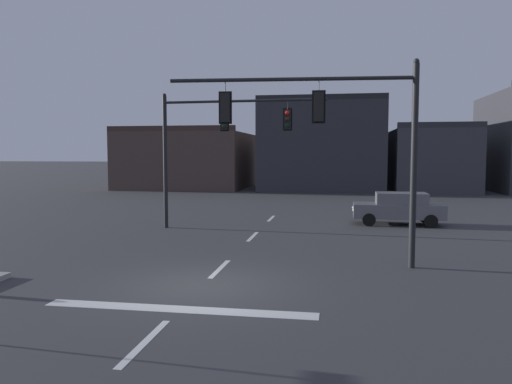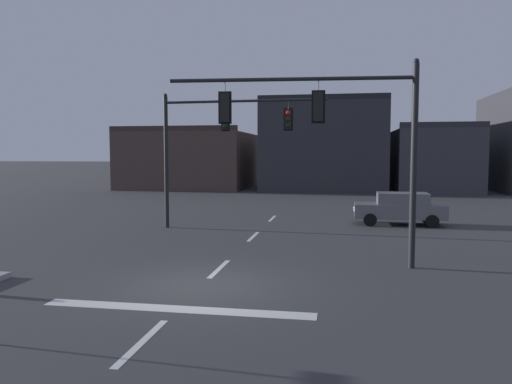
{
  "view_description": "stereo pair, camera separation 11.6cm",
  "coord_description": "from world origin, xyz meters",
  "views": [
    {
      "loc": [
        3.54,
        -12.53,
        3.55
      ],
      "look_at": [
        0.72,
        4.5,
        2.21
      ],
      "focal_mm": 34.37,
      "sensor_mm": 36.0,
      "label": 1
    },
    {
      "loc": [
        3.65,
        -12.51,
        3.55
      ],
      "look_at": [
        0.72,
        4.5,
        2.21
      ],
      "focal_mm": 34.37,
      "sensor_mm": 36.0,
      "label": 2
    }
  ],
  "objects": [
    {
      "name": "ground_plane",
      "position": [
        0.0,
        0.0,
        0.0
      ],
      "size": [
        400.0,
        400.0,
        0.0
      ],
      "primitive_type": "plane",
      "color": "#353538"
    },
    {
      "name": "stop_bar_paint",
      "position": [
        0.0,
        -2.0,
        0.0
      ],
      "size": [
        6.4,
        0.5,
        0.01
      ],
      "primitive_type": "cube",
      "color": "silver",
      "rests_on": "ground"
    },
    {
      "name": "lane_centreline",
      "position": [
        0.0,
        2.0,
        0.0
      ],
      "size": [
        0.16,
        26.4,
        0.01
      ],
      "color": "silver",
      "rests_on": "ground"
    },
    {
      "name": "signal_mast_near_side",
      "position": [
        3.59,
        2.99,
        4.37
      ],
      "size": [
        7.7,
        0.69,
        6.44
      ],
      "color": "black",
      "rests_on": "ground"
    },
    {
      "name": "signal_mast_far_side",
      "position": [
        -2.25,
        9.77,
        4.42
      ],
      "size": [
        7.74,
        0.54,
        6.41
      ],
      "color": "black",
      "rests_on": "ground"
    },
    {
      "name": "car_lot_nearside",
      "position": [
        6.64,
        12.75,
        0.86
      ],
      "size": [
        4.48,
        1.97,
        1.61
      ],
      "color": "slate",
      "rests_on": "ground"
    },
    {
      "name": "building_row",
      "position": [
        6.62,
        37.23,
        3.84
      ],
      "size": [
        46.26,
        12.2,
        9.72
      ],
      "color": "#473833",
      "rests_on": "ground"
    }
  ]
}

